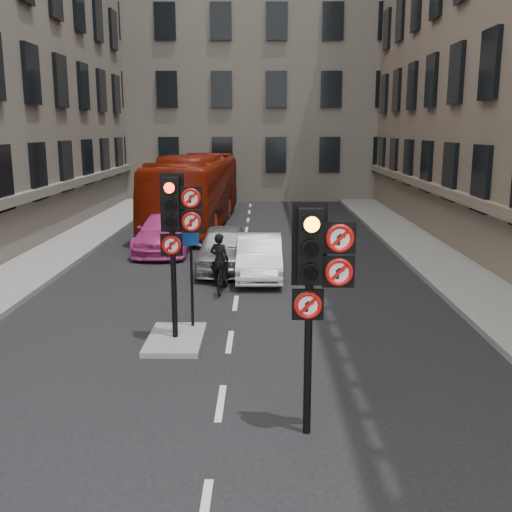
{
  "coord_description": "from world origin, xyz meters",
  "views": [
    {
      "loc": [
        0.7,
        -7.51,
        4.61
      ],
      "look_at": [
        0.61,
        1.92,
        2.6
      ],
      "focal_mm": 42.0,
      "sensor_mm": 36.0,
      "label": 1
    }
  ],
  "objects_px": {
    "car_white": "(259,257)",
    "motorcyclist": "(219,260)",
    "car_pink": "(166,232)",
    "signal_far": "(176,221)",
    "info_sign": "(191,266)",
    "car_silver": "(224,248)",
    "bus_red": "(195,191)",
    "signal_near": "(316,271)",
    "motorcycle": "(223,274)"
  },
  "relations": [
    {
      "from": "signal_near",
      "to": "info_sign",
      "type": "bearing_deg",
      "value": 116.73
    },
    {
      "from": "car_silver",
      "to": "motorcyclist",
      "type": "height_order",
      "value": "motorcyclist"
    },
    {
      "from": "signal_near",
      "to": "car_pink",
      "type": "bearing_deg",
      "value": 107.53
    },
    {
      "from": "signal_far",
      "to": "info_sign",
      "type": "relative_size",
      "value": 1.61
    },
    {
      "from": "car_white",
      "to": "motorcyclist",
      "type": "height_order",
      "value": "motorcyclist"
    },
    {
      "from": "car_silver",
      "to": "bus_red",
      "type": "distance_m",
      "value": 9.51
    },
    {
      "from": "signal_far",
      "to": "bus_red",
      "type": "bearing_deg",
      "value": 94.89
    },
    {
      "from": "signal_far",
      "to": "motorcycle",
      "type": "distance_m",
      "value": 4.76
    },
    {
      "from": "signal_far",
      "to": "info_sign",
      "type": "bearing_deg",
      "value": 73.84
    },
    {
      "from": "motorcycle",
      "to": "motorcyclist",
      "type": "bearing_deg",
      "value": 110.82
    },
    {
      "from": "motorcyclist",
      "to": "signal_near",
      "type": "bearing_deg",
      "value": 122.82
    },
    {
      "from": "motorcycle",
      "to": "car_white",
      "type": "bearing_deg",
      "value": 66.82
    },
    {
      "from": "car_pink",
      "to": "motorcycle",
      "type": "xyz_separation_m",
      "value": [
        2.57,
        -5.93,
        -0.2
      ]
    },
    {
      "from": "car_white",
      "to": "motorcycle",
      "type": "xyz_separation_m",
      "value": [
        -1.03,
        -1.79,
        -0.14
      ]
    },
    {
      "from": "motorcycle",
      "to": "motorcyclist",
      "type": "xyz_separation_m",
      "value": [
        -0.15,
        0.6,
        0.29
      ]
    },
    {
      "from": "car_pink",
      "to": "motorcyclist",
      "type": "xyz_separation_m",
      "value": [
        2.42,
        -5.33,
        0.09
      ]
    },
    {
      "from": "signal_far",
      "to": "bus_red",
      "type": "distance_m",
      "value": 16.29
    },
    {
      "from": "car_pink",
      "to": "motorcyclist",
      "type": "distance_m",
      "value": 5.86
    },
    {
      "from": "signal_far",
      "to": "info_sign",
      "type": "distance_m",
      "value": 1.38
    },
    {
      "from": "car_pink",
      "to": "motorcyclist",
      "type": "height_order",
      "value": "motorcyclist"
    },
    {
      "from": "signal_near",
      "to": "motorcyclist",
      "type": "distance_m",
      "value": 9.17
    },
    {
      "from": "bus_red",
      "to": "info_sign",
      "type": "height_order",
      "value": "bus_red"
    },
    {
      "from": "signal_far",
      "to": "car_pink",
      "type": "height_order",
      "value": "signal_far"
    },
    {
      "from": "motorcycle",
      "to": "info_sign",
      "type": "relative_size",
      "value": 0.77
    },
    {
      "from": "signal_far",
      "to": "car_pink",
      "type": "bearing_deg",
      "value": 100.4
    },
    {
      "from": "signal_near",
      "to": "info_sign",
      "type": "height_order",
      "value": "signal_near"
    },
    {
      "from": "car_silver",
      "to": "motorcycle",
      "type": "relative_size",
      "value": 2.5
    },
    {
      "from": "car_pink",
      "to": "car_white",
      "type": "bearing_deg",
      "value": -48.82
    },
    {
      "from": "motorcyclist",
      "to": "info_sign",
      "type": "xyz_separation_m",
      "value": [
        -0.35,
        -4.03,
        0.75
      ]
    },
    {
      "from": "motorcyclist",
      "to": "info_sign",
      "type": "bearing_deg",
      "value": 104.78
    },
    {
      "from": "bus_red",
      "to": "motorcycle",
      "type": "relative_size",
      "value": 7.12
    },
    {
      "from": "bus_red",
      "to": "info_sign",
      "type": "distance_m",
      "value": 15.55
    },
    {
      "from": "signal_near",
      "to": "car_silver",
      "type": "height_order",
      "value": "signal_near"
    },
    {
      "from": "car_silver",
      "to": "car_white",
      "type": "height_order",
      "value": "car_silver"
    },
    {
      "from": "signal_far",
      "to": "motorcycle",
      "type": "bearing_deg",
      "value": 80.27
    },
    {
      "from": "signal_near",
      "to": "motorcyclist",
      "type": "relative_size",
      "value": 2.22
    },
    {
      "from": "signal_near",
      "to": "car_pink",
      "type": "height_order",
      "value": "signal_near"
    },
    {
      "from": "signal_near",
      "to": "info_sign",
      "type": "relative_size",
      "value": 1.61
    },
    {
      "from": "bus_red",
      "to": "signal_far",
      "type": "bearing_deg",
      "value": -82.08
    },
    {
      "from": "signal_far",
      "to": "bus_red",
      "type": "height_order",
      "value": "signal_far"
    },
    {
      "from": "car_silver",
      "to": "car_pink",
      "type": "distance_m",
      "value": 3.97
    },
    {
      "from": "car_white",
      "to": "bus_red",
      "type": "distance_m",
      "value": 10.76
    },
    {
      "from": "car_silver",
      "to": "bus_red",
      "type": "relative_size",
      "value": 0.35
    },
    {
      "from": "car_white",
      "to": "motorcyclist",
      "type": "xyz_separation_m",
      "value": [
        -1.18,
        -1.19,
        0.15
      ]
    },
    {
      "from": "car_pink",
      "to": "bus_red",
      "type": "distance_m",
      "value": 6.2
    },
    {
      "from": "signal_far",
      "to": "info_sign",
      "type": "height_order",
      "value": "signal_far"
    },
    {
      "from": "signal_far",
      "to": "car_white",
      "type": "height_order",
      "value": "signal_far"
    },
    {
      "from": "info_sign",
      "to": "car_silver",
      "type": "bearing_deg",
      "value": 69.92
    },
    {
      "from": "motorcyclist",
      "to": "car_pink",
      "type": "bearing_deg",
      "value": -45.88
    },
    {
      "from": "bus_red",
      "to": "motorcycle",
      "type": "distance_m",
      "value": 12.27
    }
  ]
}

